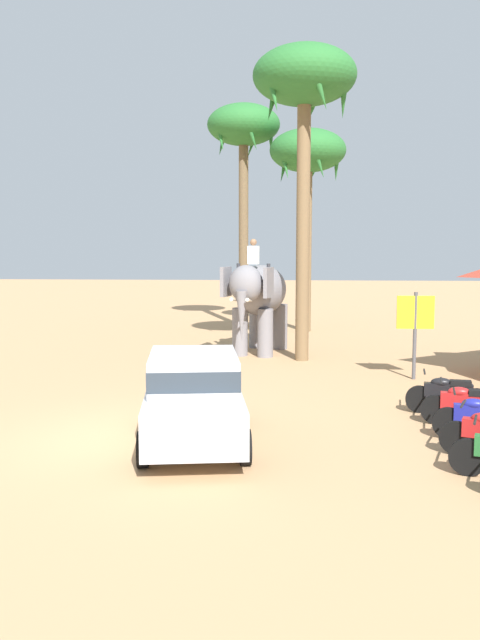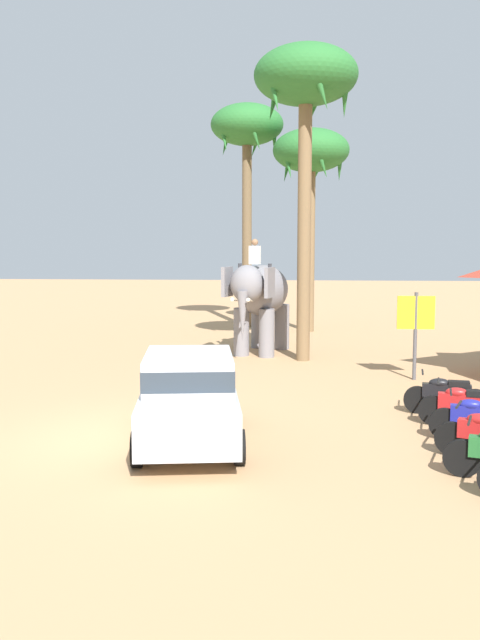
{
  "view_description": "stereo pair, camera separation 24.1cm",
  "coord_description": "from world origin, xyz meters",
  "views": [
    {
      "loc": [
        2.71,
        -12.13,
        3.63
      ],
      "look_at": [
        1.4,
        6.19,
        1.6
      ],
      "focal_mm": 37.37,
      "sensor_mm": 36.0,
      "label": 1
    },
    {
      "loc": [
        2.95,
        -12.11,
        3.63
      ],
      "look_at": [
        1.4,
        6.19,
        1.6
      ],
      "focal_mm": 37.37,
      "sensor_mm": 36.0,
      "label": 2
    }
  ],
  "objects": [
    {
      "name": "palm_tree_left_of_road",
      "position": [
        3.19,
        9.06,
        8.49
      ],
      "size": [
        3.2,
        3.2,
        9.75
      ],
      "color": "brown",
      "rests_on": "ground"
    },
    {
      "name": "palm_tree_behind_elephant",
      "position": [
        3.52,
        16.45,
        7.37
      ],
      "size": [
        3.2,
        3.2,
        8.53
      ],
      "color": "brown",
      "rests_on": "ground"
    },
    {
      "name": "elephant_with_mahout",
      "position": [
        1.74,
        10.36,
        1.99
      ],
      "size": [
        2.4,
        4.02,
        3.88
      ],
      "color": "slate",
      "rests_on": "ground"
    },
    {
      "name": "signboard_yellow",
      "position": [
        6.2,
        6.18,
        1.69
      ],
      "size": [
        1.0,
        0.1,
        2.4
      ],
      "color": "#4C4C51",
      "rests_on": "ground"
    },
    {
      "name": "motorcycle_far_in_row",
      "position": [
        6.35,
        1.37,
        0.46
      ],
      "size": [
        1.78,
        0.62,
        0.94
      ],
      "color": "black",
      "rests_on": "ground"
    },
    {
      "name": "car_sedan_foreground",
      "position": [
        1.01,
        -0.26,
        0.93
      ],
      "size": [
        2.32,
        4.3,
        1.7
      ],
      "color": "#B7BABF",
      "rests_on": "ground"
    },
    {
      "name": "palm_tree_near_hut",
      "position": [
        0.74,
        17.75,
        8.58
      ],
      "size": [
        3.2,
        3.2,
        9.85
      ],
      "color": "brown",
      "rests_on": "ground"
    },
    {
      "name": "ground_plane",
      "position": [
        0.0,
        0.0,
        0.0
      ],
      "size": [
        120.0,
        120.0,
        0.0
      ],
      "primitive_type": "plane",
      "color": "tan"
    },
    {
      "name": "motorcycle_end_of_row",
      "position": [
        6.21,
        2.32,
        0.46
      ],
      "size": [
        1.79,
        0.56,
        0.94
      ],
      "color": "black",
      "rests_on": "ground"
    }
  ]
}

